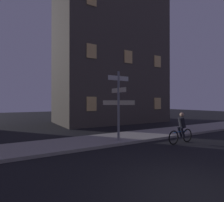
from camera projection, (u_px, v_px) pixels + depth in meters
name	position (u px, v px, depth m)	size (l,w,h in m)	color
ground_plane	(195.00, 194.00, 4.28)	(80.00, 80.00, 0.00)	black
sidewalk_kerb	(90.00, 142.00, 9.56)	(40.00, 2.74, 0.14)	#9E9991
signpost	(119.00, 101.00, 9.40)	(1.24, 1.33, 3.61)	gray
cyclist	(181.00, 129.00, 9.50)	(1.82, 0.33, 1.61)	black
building_right_block	(111.00, 47.00, 19.87)	(11.38, 6.32, 16.30)	#4C443D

